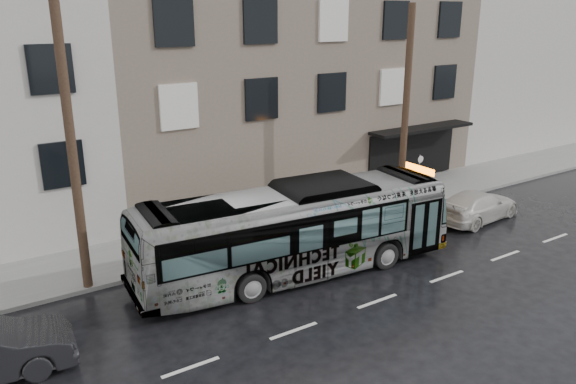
{
  "coord_description": "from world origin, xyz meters",
  "views": [
    {
      "loc": [
        -11.07,
        -14.29,
        8.77
      ],
      "look_at": [
        -0.14,
        2.5,
        2.33
      ],
      "focal_mm": 35.0,
      "sensor_mm": 36.0,
      "label": 1
    }
  ],
  "objects_px": {
    "utility_pole_front": "(406,111)",
    "utility_pole_rear": "(72,153)",
    "white_sedan": "(477,206)",
    "sign_post": "(418,180)",
    "bus": "(295,231)"
  },
  "relations": [
    {
      "from": "utility_pole_front",
      "to": "bus",
      "type": "distance_m",
      "value": 8.57
    },
    {
      "from": "white_sedan",
      "to": "bus",
      "type": "bearing_deg",
      "value": 84.06
    },
    {
      "from": "utility_pole_rear",
      "to": "sign_post",
      "type": "distance_m",
      "value": 15.46
    },
    {
      "from": "utility_pole_front",
      "to": "sign_post",
      "type": "relative_size",
      "value": 3.75
    },
    {
      "from": "utility_pole_front",
      "to": "white_sedan",
      "type": "xyz_separation_m",
      "value": [
        2.1,
        -2.62,
        -3.99
      ]
    },
    {
      "from": "utility_pole_front",
      "to": "white_sedan",
      "type": "relative_size",
      "value": 1.97
    },
    {
      "from": "bus",
      "to": "white_sedan",
      "type": "xyz_separation_m",
      "value": [
        9.65,
        0.04,
        -0.94
      ]
    },
    {
      "from": "utility_pole_rear",
      "to": "white_sedan",
      "type": "xyz_separation_m",
      "value": [
        16.1,
        -2.62,
        -3.99
      ]
    },
    {
      "from": "sign_post",
      "to": "utility_pole_rear",
      "type": "bearing_deg",
      "value": 180.0
    },
    {
      "from": "utility_pole_rear",
      "to": "bus",
      "type": "xyz_separation_m",
      "value": [
        6.45,
        -2.67,
        -3.05
      ]
    },
    {
      "from": "bus",
      "to": "white_sedan",
      "type": "height_order",
      "value": "bus"
    },
    {
      "from": "utility_pole_front",
      "to": "utility_pole_rear",
      "type": "relative_size",
      "value": 1.0
    },
    {
      "from": "sign_post",
      "to": "white_sedan",
      "type": "bearing_deg",
      "value": -69.22
    },
    {
      "from": "utility_pole_rear",
      "to": "sign_post",
      "type": "bearing_deg",
      "value": 0.0
    },
    {
      "from": "utility_pole_front",
      "to": "white_sedan",
      "type": "height_order",
      "value": "utility_pole_front"
    }
  ]
}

